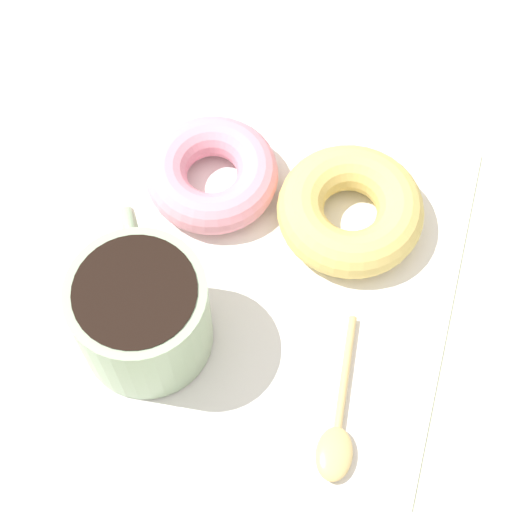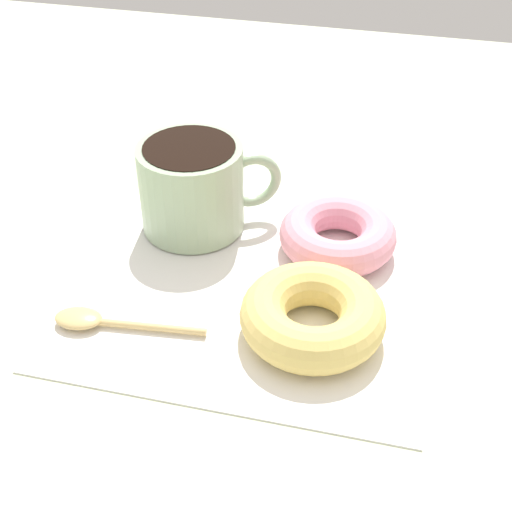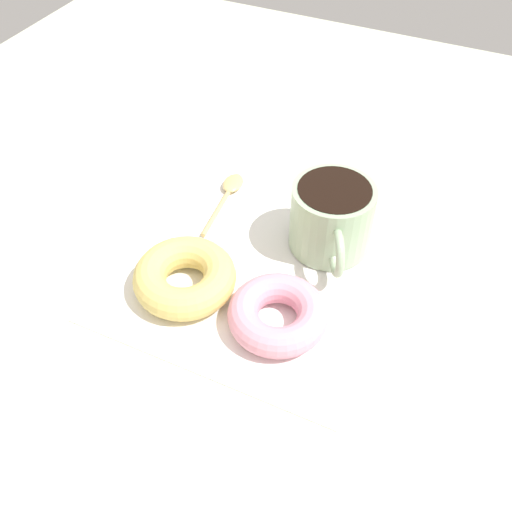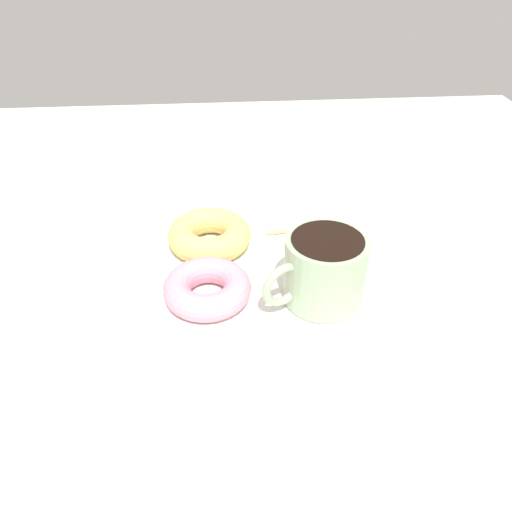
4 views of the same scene
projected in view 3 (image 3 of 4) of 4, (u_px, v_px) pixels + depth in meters
ground_plane at (245, 257)px, 64.56cm from camera, size 120.00×120.00×2.00cm
napkin at (256, 270)px, 61.62cm from camera, size 28.21×28.21×0.30cm
coffee_cup at (332, 217)px, 61.26cm from camera, size 8.96×11.35×7.80cm
donut_near_cup at (185, 277)px, 58.40cm from camera, size 10.63×10.63×3.40cm
donut_far at (278, 314)px, 55.28cm from camera, size 9.82×9.82×3.06cm
spoon at (229, 190)px, 70.06cm from camera, size 2.75×11.59×0.90cm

